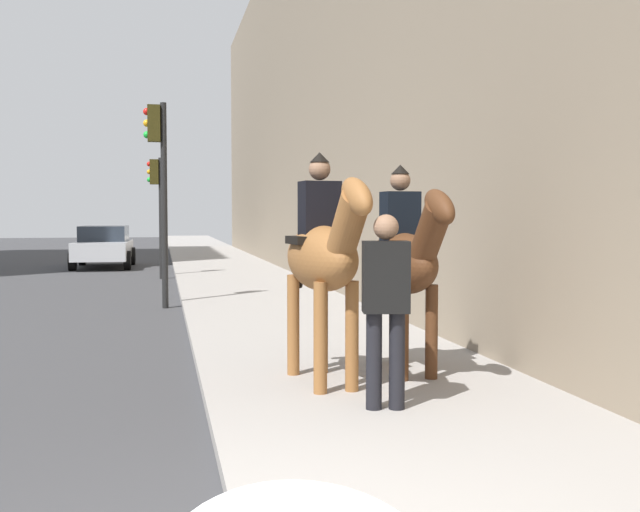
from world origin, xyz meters
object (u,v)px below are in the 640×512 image
mounted_horse_far (404,259)px  traffic_light_far_curb (157,197)px  traffic_light_near_curb (159,171)px  mounted_horse_near (324,255)px  car_near_lane (104,245)px  pedestrian_greeting (386,298)px

mounted_horse_far → traffic_light_far_curb: size_ratio=0.65×
traffic_light_near_curb → mounted_horse_near: bearing=-168.1°
car_near_lane → traffic_light_near_curb: 12.47m
pedestrian_greeting → traffic_light_near_curb: bearing=23.0°
mounted_horse_far → traffic_light_near_curb: (7.23, 2.57, 1.31)m
car_near_lane → mounted_horse_far: bearing=14.1°
mounted_horse_near → car_near_lane: mounted_horse_near is taller
traffic_light_far_curb → mounted_horse_near: bearing=-173.4°
mounted_horse_near → mounted_horse_far: 1.03m
pedestrian_greeting → traffic_light_far_curb: (15.60, 2.00, 1.22)m
mounted_horse_far → pedestrian_greeting: mounted_horse_far is taller
mounted_horse_near → mounted_horse_far: (0.37, -0.96, -0.08)m
pedestrian_greeting → car_near_lane: size_ratio=0.39×
mounted_horse_far → mounted_horse_near: bearing=-72.1°
traffic_light_near_curb → traffic_light_far_curb: (6.93, 0.07, -0.34)m
mounted_horse_near → traffic_light_near_curb: traffic_light_near_curb is taller
pedestrian_greeting → mounted_horse_near: bearing=27.2°
mounted_horse_near → pedestrian_greeting: bearing=10.0°
mounted_horse_near → traffic_light_near_curb: 7.87m
mounted_horse_far → traffic_light_far_curb: 14.43m
mounted_horse_far → pedestrian_greeting: size_ratio=1.32×
mounted_horse_near → car_near_lane: (19.77, 3.53, -0.66)m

